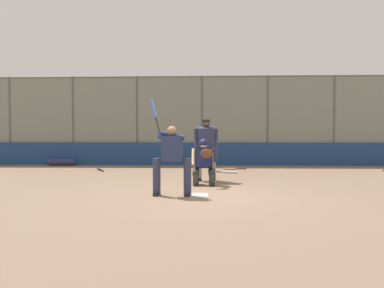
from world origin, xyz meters
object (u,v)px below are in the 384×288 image
(spare_bat_by_padding, at_px, (231,169))
(spare_bat_third_base_side, at_px, (100,170))
(umpire_home, at_px, (206,148))
(spare_bat_near_backstop, at_px, (227,172))
(catcher_behind_plate, at_px, (204,161))
(equipment_bag_dugout_side, at_px, (62,162))
(batter_at_plate, at_px, (171,158))

(spare_bat_by_padding, bearing_deg, spare_bat_third_base_side, 6.59)
(umpire_home, distance_m, spare_bat_near_backstop, 2.27)
(spare_bat_near_backstop, bearing_deg, catcher_behind_plate, -84.70)
(spare_bat_by_padding, height_order, equipment_bag_dugout_side, equipment_bag_dugout_side)
(umpire_home, xyz_separation_m, spare_bat_near_backstop, (-0.70, -1.97, -0.87))
(spare_bat_third_base_side, bearing_deg, batter_at_plate, -178.52)
(spare_bat_near_backstop, bearing_deg, spare_bat_by_padding, 99.54)
(equipment_bag_dugout_side, bearing_deg, umpire_home, 141.73)
(spare_bat_by_padding, bearing_deg, spare_bat_near_backstop, 80.22)
(umpire_home, bearing_deg, spare_bat_third_base_side, -42.13)
(batter_at_plate, bearing_deg, spare_bat_by_padding, -102.37)
(spare_bat_near_backstop, bearing_deg, spare_bat_third_base_side, -168.46)
(batter_at_plate, height_order, umpire_home, batter_at_plate)
(catcher_behind_plate, bearing_deg, batter_at_plate, 66.59)
(catcher_behind_plate, xyz_separation_m, spare_bat_third_base_side, (3.65, -3.47, -0.57))
(catcher_behind_plate, bearing_deg, spare_bat_near_backstop, -106.13)
(batter_at_plate, xyz_separation_m, umpire_home, (-0.71, -2.45, 0.11))
(catcher_behind_plate, distance_m, spare_bat_third_base_side, 5.07)
(spare_bat_third_base_side, bearing_deg, umpire_home, -154.48)
(catcher_behind_plate, relative_size, umpire_home, 0.69)
(catcher_behind_plate, relative_size, spare_bat_by_padding, 1.42)
(umpire_home, bearing_deg, catcher_behind_plate, 80.17)
(catcher_behind_plate, height_order, spare_bat_near_backstop, catcher_behind_plate)
(spare_bat_third_base_side, bearing_deg, catcher_behind_plate, -162.36)
(batter_at_plate, height_order, catcher_behind_plate, batter_at_plate)
(spare_bat_near_backstop, bearing_deg, equipment_bag_dugout_side, 178.44)
(catcher_behind_plate, distance_m, umpire_home, 0.87)
(batter_at_plate, bearing_deg, catcher_behind_plate, -108.27)
(equipment_bag_dugout_side, bearing_deg, spare_bat_near_backstop, 158.18)
(batter_at_plate, bearing_deg, spare_bat_near_backstop, -103.76)
(equipment_bag_dugout_side, bearing_deg, spare_bat_by_padding, 167.63)
(spare_bat_near_backstop, distance_m, spare_bat_by_padding, 1.15)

